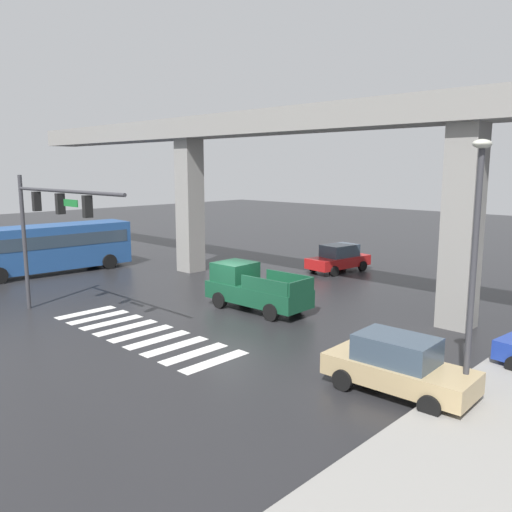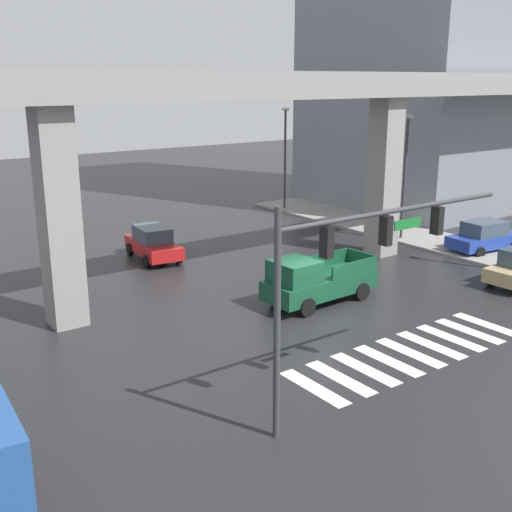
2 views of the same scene
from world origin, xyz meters
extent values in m
plane|color=#232326|center=(0.00, 0.00, 0.00)|extent=(120.00, 120.00, 0.00)
cube|color=silver|center=(-4.40, -4.65, 0.01)|extent=(0.55, 2.80, 0.01)
cube|color=silver|center=(-3.30, -4.65, 0.01)|extent=(0.55, 2.80, 0.01)
cube|color=silver|center=(-2.20, -4.65, 0.01)|extent=(0.55, 2.80, 0.01)
cube|color=silver|center=(-1.10, -4.65, 0.01)|extent=(0.55, 2.80, 0.01)
cube|color=silver|center=(0.00, -4.65, 0.01)|extent=(0.55, 2.80, 0.01)
cube|color=silver|center=(1.10, -4.65, 0.01)|extent=(0.55, 2.80, 0.01)
cube|color=silver|center=(2.20, -4.65, 0.01)|extent=(0.55, 2.80, 0.01)
cube|color=silver|center=(3.30, -4.65, 0.01)|extent=(0.55, 2.80, 0.01)
cube|color=silver|center=(4.40, -4.65, 0.01)|extent=(0.55, 2.80, 0.01)
cube|color=gray|center=(0.00, 4.93, 8.86)|extent=(50.83, 2.23, 1.20)
cube|color=gray|center=(-8.64, 4.93, 4.13)|extent=(1.30, 1.30, 8.26)
cube|color=gray|center=(8.64, 4.93, 4.13)|extent=(1.30, 1.30, 8.26)
cube|color=#14472D|center=(0.92, 1.10, 0.78)|extent=(5.17, 2.09, 0.80)
cube|color=#14472D|center=(-0.53, 1.05, 1.63)|extent=(1.76, 1.81, 0.90)
cube|color=#3F5160|center=(-1.00, 1.03, 1.63)|extent=(0.16, 1.67, 0.77)
cube|color=#14472D|center=(2.10, 0.27, 1.48)|extent=(2.65, 0.20, 0.60)
cube|color=#14472D|center=(2.03, 2.02, 1.48)|extent=(2.65, 0.20, 0.60)
cube|color=#14472D|center=(3.42, 1.20, 1.48)|extent=(0.17, 1.75, 0.60)
cylinder|color=black|center=(-0.63, 0.14, 0.38)|extent=(0.77, 0.31, 0.76)
cylinder|color=black|center=(-0.69, 1.95, 0.38)|extent=(0.77, 0.31, 0.76)
cylinder|color=black|center=(2.53, 0.26, 0.38)|extent=(0.77, 0.31, 0.76)
cylinder|color=black|center=(2.47, 2.07, 0.38)|extent=(0.77, 0.31, 0.76)
cube|color=#234C8C|center=(-14.49, -2.05, 1.64)|extent=(3.23, 10.95, 2.70)
cube|color=#2D3D4C|center=(-14.49, -2.05, 2.11)|extent=(3.24, 10.41, 0.76)
cube|color=#2D3D4C|center=(-14.12, 3.30, 1.98)|extent=(2.25, 0.23, 1.49)
cylinder|color=black|center=(-15.45, 1.81, 0.48)|extent=(0.41, 0.98, 0.96)
cylinder|color=black|center=(-13.01, 1.64, 0.48)|extent=(0.41, 0.98, 0.96)
cube|color=tan|center=(10.15, -2.63, 0.64)|extent=(4.37, 1.94, 0.64)
cube|color=#384756|center=(10.05, -2.63, 1.34)|extent=(2.30, 1.59, 0.76)
cylinder|color=black|center=(11.45, -1.71, 0.32)|extent=(0.65, 0.27, 0.64)
cylinder|color=black|center=(11.52, -3.43, 0.32)|extent=(0.65, 0.27, 0.64)
cylinder|color=black|center=(8.79, -1.82, 0.32)|extent=(0.65, 0.27, 0.64)
cylinder|color=black|center=(8.86, -3.54, 0.32)|extent=(0.65, 0.27, 0.64)
cube|color=red|center=(-1.70, 11.25, 0.64)|extent=(2.27, 4.48, 0.64)
cube|color=#384756|center=(-1.69, 11.35, 1.34)|extent=(1.76, 2.40, 0.76)
cylinder|color=black|center=(-1.01, 9.82, 0.32)|extent=(0.32, 0.66, 0.64)
cylinder|color=black|center=(-2.72, 10.03, 0.32)|extent=(0.32, 0.66, 0.64)
cylinder|color=black|center=(-0.69, 12.47, 0.32)|extent=(0.32, 0.66, 0.64)
cylinder|color=black|center=(-2.40, 12.68, 0.32)|extent=(0.32, 0.66, 0.64)
cylinder|color=#38383D|center=(-7.01, -6.13, 3.10)|extent=(0.18, 0.18, 6.20)
cylinder|color=#38383D|center=(-2.71, -6.13, 5.60)|extent=(8.60, 0.14, 0.14)
cube|color=black|center=(-5.41, -6.13, 5.08)|extent=(0.24, 0.32, 0.84)
sphere|color=orange|center=(-5.41, -6.13, 5.08)|extent=(0.17, 0.17, 0.17)
cube|color=black|center=(-3.21, -6.13, 5.08)|extent=(0.24, 0.32, 0.84)
sphere|color=orange|center=(-3.21, -6.13, 5.08)|extent=(0.17, 0.17, 0.17)
cube|color=black|center=(-1.01, -6.13, 5.08)|extent=(0.24, 0.32, 0.84)
sphere|color=orange|center=(-1.01, -6.13, 5.08)|extent=(0.17, 0.17, 0.17)
cube|color=#19722D|center=(-2.32, -6.13, 5.15)|extent=(1.10, 0.04, 0.28)
cylinder|color=#38383D|center=(11.91, -2.14, 3.50)|extent=(0.16, 0.16, 7.00)
ellipsoid|color=beige|center=(11.91, -2.14, 7.12)|extent=(0.44, 0.70, 0.24)
camera|label=1|loc=(17.17, -15.90, 6.53)|focal=36.75mm
camera|label=2|loc=(-16.16, -17.84, 9.14)|focal=44.41mm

